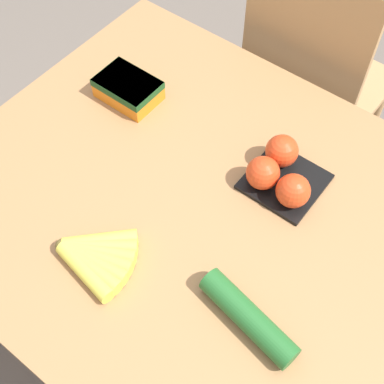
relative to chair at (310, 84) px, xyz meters
name	(u,v)px	position (x,y,z in m)	size (l,w,h in m)	color
ground_plane	(192,316)	(0.06, -0.70, -0.51)	(12.00, 12.00, 0.00)	#665B51
dining_table	(192,222)	(0.06, -0.70, 0.12)	(1.14, 0.98, 0.73)	#9E7044
chair	(310,84)	(0.00, 0.00, 0.00)	(0.42, 0.40, 0.98)	tan
banana_bunch	(94,256)	(-0.01, -0.95, 0.24)	(0.18, 0.17, 0.04)	brown
tomato_pack	(280,173)	(0.19, -0.55, 0.26)	(0.17, 0.17, 0.09)	black
carrot_bag	(128,88)	(-0.27, -0.55, 0.25)	(0.16, 0.11, 0.06)	orange
cucumber_near	(248,317)	(0.32, -0.87, 0.25)	(0.23, 0.09, 0.05)	#236028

